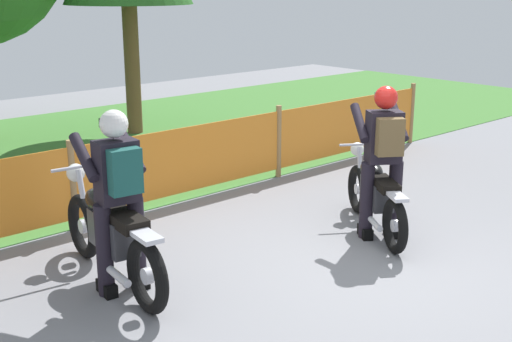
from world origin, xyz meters
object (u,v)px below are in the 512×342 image
motorcycle_lead (111,233)px  motorcycle_trailing (375,194)px  rider_trailing (383,154)px  rider_lead (118,192)px

motorcycle_lead → motorcycle_trailing: size_ratio=1.30×
rider_trailing → motorcycle_lead: bearing=104.4°
rider_lead → rider_trailing: size_ratio=1.00×
motorcycle_lead → motorcycle_trailing: (2.92, -0.79, -0.06)m
motorcycle_lead → motorcycle_trailing: motorcycle_lead is taller
motorcycle_trailing → motorcycle_lead: bearing=108.1°
motorcycle_trailing → rider_lead: rider_lead is taller
motorcycle_lead → motorcycle_trailing: bearing=-98.2°
motorcycle_trailing → rider_trailing: (-0.11, -0.17, 0.52)m
motorcycle_lead → rider_lead: bearing=-179.5°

